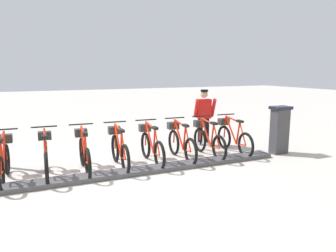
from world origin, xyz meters
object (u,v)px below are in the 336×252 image
Objects in this scene: bike_docked_4 at (119,149)px; bike_docked_0 at (233,137)px; bike_docked_7 at (4,161)px; bike_docked_1 at (208,140)px; bike_docked_6 at (46,156)px; worker_near_rack at (204,115)px; payment_kiosk at (279,129)px; bike_docked_2 at (181,143)px; bike_docked_5 at (84,152)px; bike_docked_3 at (151,146)px.

bike_docked_0 is at bearing -90.00° from bike_docked_4.
bike_docked_4 is 1.00× the size of bike_docked_7.
bike_docked_1 and bike_docked_7 have the same top height.
bike_docked_6 is 1.04× the size of worker_near_rack.
bike_docked_0 is at bearing -90.00° from bike_docked_6.
payment_kiosk is 1.25m from bike_docked_0.
bike_docked_1 is (0.57, 1.88, -0.24)m from payment_kiosk.
bike_docked_4 is 1.00× the size of bike_docked_6.
bike_docked_5 is at bearing 90.00° from bike_docked_2.
bike_docked_6 is (0.00, 4.76, 0.00)m from bike_docked_0.
bike_docked_0 is 3.97m from bike_docked_5.
bike_docked_2 is (0.00, 0.79, 0.00)m from bike_docked_1.
bike_docked_4 is at bearing 110.71° from worker_near_rack.
bike_docked_5 is (0.00, 3.97, 0.00)m from bike_docked_0.
bike_docked_0 is at bearing -90.00° from bike_docked_2.
bike_docked_7 is at bearing 90.00° from bike_docked_2.
payment_kiosk is 1.98m from bike_docked_1.
bike_docked_0 and bike_docked_7 have the same top height.
bike_docked_3 is 1.04× the size of worker_near_rack.
bike_docked_4 is at bearing 90.00° from bike_docked_0.
worker_near_rack reaches higher than bike_docked_5.
bike_docked_2 and bike_docked_3 have the same top height.
bike_docked_7 is (0.00, 0.79, 0.00)m from bike_docked_6.
bike_docked_6 is (0.57, 5.85, -0.24)m from payment_kiosk.
bike_docked_0 is 1.23m from worker_near_rack.
bike_docked_2 and bike_docked_7 have the same top height.
bike_docked_0 and bike_docked_3 have the same top height.
bike_docked_7 is at bearing 90.00° from bike_docked_1.
bike_docked_2 is at bearing -90.00° from bike_docked_3.
bike_docked_4 is at bearing 82.36° from payment_kiosk.
bike_docked_0 is 1.00× the size of bike_docked_7.
payment_kiosk is at bearing -140.62° from worker_near_rack.
bike_docked_3 is (0.57, 3.47, -0.24)m from payment_kiosk.
bike_docked_5 is (0.57, 5.05, -0.24)m from payment_kiosk.
bike_docked_2 is 0.79m from bike_docked_3.
bike_docked_3 is at bearing -90.00° from bike_docked_7.
payment_kiosk is 0.74× the size of bike_docked_3.
worker_near_rack reaches higher than bike_docked_0.
bike_docked_6 is 0.79m from bike_docked_7.
bike_docked_4 and bike_docked_6 have the same top height.
bike_docked_1 is 1.00× the size of bike_docked_3.
bike_docked_1 is 1.59m from bike_docked_3.
payment_kiosk is 5.88m from bike_docked_6.
bike_docked_3 is 1.00× the size of bike_docked_5.
bike_docked_1 and bike_docked_4 have the same top height.
bike_docked_2 is at bearing -90.00° from bike_docked_7.
payment_kiosk is 0.74× the size of bike_docked_1.
bike_docked_0 is 1.00× the size of bike_docked_6.
bike_docked_0 is 3.17m from bike_docked_4.
payment_kiosk is at bearing -106.92° from bike_docked_1.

